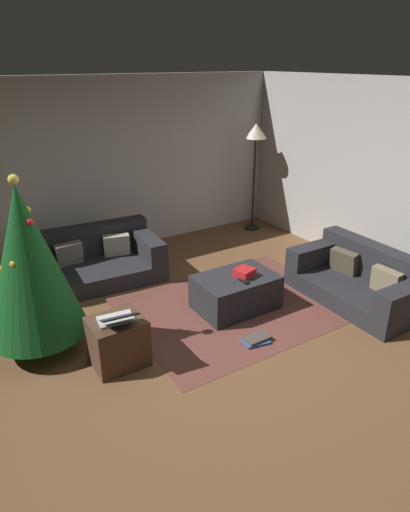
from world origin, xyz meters
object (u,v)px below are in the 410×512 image
christmas_tree (28,262)px  laptop (117,318)px  side_table (118,342)px  gift_box (244,273)px  corner_lamp (256,140)px  ottoman (236,292)px  tv_remote (243,281)px  couch_right (361,280)px  book_stack (256,339)px  couch_left (96,260)px

christmas_tree → laptop: (0.59, -0.73, -0.44)m
laptop → side_table: bearing=83.4°
gift_box → corner_lamp: bearing=50.3°
gift_box → christmas_tree: size_ratio=0.12×
ottoman → christmas_tree: 2.37m
tv_remote → couch_right: bearing=-17.9°
tv_remote → christmas_tree: size_ratio=0.09×
christmas_tree → corner_lamp: 4.46m
christmas_tree → book_stack: 2.47m
christmas_tree → side_table: size_ratio=3.57×
couch_right → christmas_tree: christmas_tree is taller
couch_left → gift_box: couch_left is taller
couch_right → book_stack: (-1.70, -0.07, -0.23)m
ottoman → corner_lamp: 3.13m
couch_right → ottoman: 1.60m
tv_remote → book_stack: 0.72m
christmas_tree → corner_lamp: size_ratio=1.02×
laptop → book_stack: (1.39, -0.39, -0.52)m
couch_left → couch_right: (2.62, -2.34, -0.00)m
laptop → book_stack: bearing=-15.5°
gift_box → christmas_tree: bearing=168.8°
gift_box → side_table: size_ratio=0.41×
side_table → book_stack: (1.38, -0.45, -0.22)m
couch_left → side_table: bearing=80.7°
couch_right → ottoman: size_ratio=1.74×
tv_remote → corner_lamp: bearing=50.5°
christmas_tree → book_stack: (1.98, -1.12, -0.96)m
ottoman → tv_remote: size_ratio=5.96×
ottoman → christmas_tree: christmas_tree is taller
tv_remote → side_table: 1.62m
christmas_tree → couch_right: bearing=-15.9°
couch_left → ottoman: (1.15, -1.70, -0.05)m
couch_left → christmas_tree: bearing=54.8°
ottoman → gift_box: size_ratio=4.44×
ottoman → laptop: bearing=-168.6°
gift_box → side_table: (-1.70, -0.22, -0.23)m
side_table → corner_lamp: bearing=34.3°
christmas_tree → side_table: christmas_tree is taller
couch_right → book_stack: couch_right is taller
corner_lamp → tv_remote: bearing=-129.7°
couch_right → corner_lamp: (0.41, 2.75, 1.30)m
corner_lamp → ottoman: bearing=-131.6°
laptop → book_stack: size_ratio=1.30×
couch_left → couch_right: size_ratio=1.04×
book_stack → ottoman: bearing=72.2°
corner_lamp → laptop: bearing=-145.1°
laptop → corner_lamp: size_ratio=0.22×
couch_right → christmas_tree: size_ratio=0.89×
tv_remote → gift_box: bearing=50.3°
tv_remote → laptop: laptop is taller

